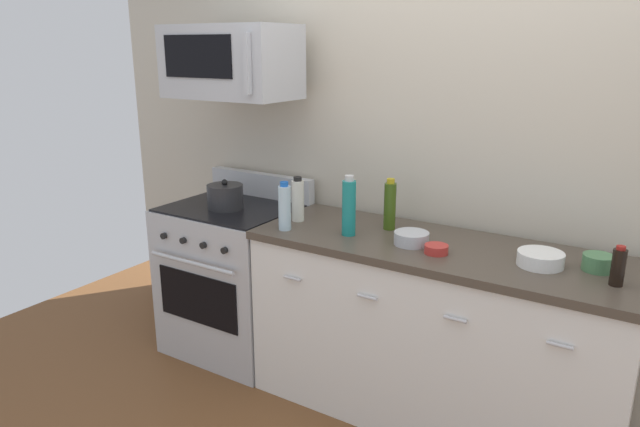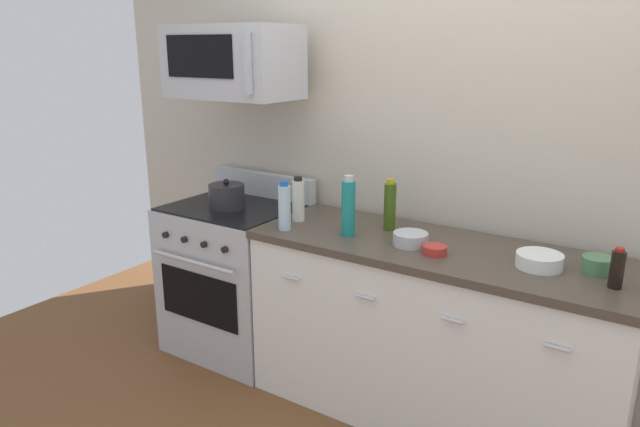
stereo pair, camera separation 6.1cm
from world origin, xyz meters
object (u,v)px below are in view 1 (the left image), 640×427
Objects in this scene: microwave at (231,62)px; bottle_soy_sauce_dark at (618,267)px; bottle_sparkling_teal at (349,207)px; range_oven at (235,277)px; bottle_water_clear at (285,207)px; stockpot at (225,197)px; bowl_white_ceramic at (541,258)px; bowl_red_small at (436,249)px; bowl_steel_prep at (411,238)px; bottle_olive_oil at (390,205)px; bottle_vinegar_white at (298,200)px; bowl_green_glaze at (598,262)px.

microwave is 2.20m from bottle_soy_sauce_dark.
range_oven is at bearing 173.62° from bottle_sparkling_teal.
microwave is 2.93× the size of bottle_water_clear.
bottle_sparkling_teal is 0.85m from stockpot.
bowl_red_small is at bearing -167.93° from bowl_white_ceramic.
bowl_steel_prep is at bearing 178.41° from bottle_soy_sauce_dark.
microwave is 3.78× the size of bowl_white_ceramic.
range_oven is 9.74× the size of bowl_red_small.
bottle_olive_oil is at bearing 5.94° from range_oven.
bottle_vinegar_white reaches higher than range_oven.
bowl_steel_prep is 0.80× the size of stockpot.
bowl_white_ceramic is 0.94× the size of stockpot.
bottle_water_clear reaches higher than bowl_steel_prep.
range_oven is at bearing 90.00° from stockpot.
bottle_soy_sauce_dark is at bearing -2.20° from bottle_vinegar_white.
bowl_green_glaze is at bearing -3.06° from bottle_olive_oil.
range_oven is 1.44× the size of microwave.
bottle_soy_sauce_dark is 0.75m from bowl_red_small.
bowl_steel_prep is (1.18, -0.11, -0.80)m from microwave.
stockpot is (-2.07, 0.03, -0.01)m from bottle_soy_sauce_dark.
bottle_water_clear is (0.53, -0.19, 0.57)m from range_oven.
range_oven is at bearing 177.15° from bottle_vinegar_white.
microwave is at bearing -176.66° from bottle_olive_oil.
bowl_red_small is at bearing -6.97° from microwave.
bowl_white_ceramic is 1.53× the size of bowl_green_glaze.
bottle_vinegar_white is at bearing 173.65° from bowl_red_small.
bottle_sparkling_teal is 0.35m from bowl_steel_prep.
microwave is 3.06× the size of bottle_vinegar_white.
bottle_soy_sauce_dark is 0.65× the size of bottle_water_clear.
bottle_soy_sauce_dark is 1.10m from bottle_olive_oil.
bottle_vinegar_white is 1.16× the size of stockpot.
microwave reaches higher than bowl_red_small.
range_oven is 3.49× the size of bottle_sparkling_teal.
bottle_water_clear is 0.81m from bowl_red_small.
bottle_soy_sauce_dark is 0.79× the size of stockpot.
bottle_olive_oil reaches higher than bowl_steel_prep.
bottle_vinegar_white is at bearing 3.34° from stockpot.
bottle_olive_oil is 0.27m from bowl_steel_prep.
bowl_steel_prep is (-0.89, 0.02, -0.05)m from bottle_soy_sauce_dark.
bottle_olive_oil is (0.98, 0.10, 0.58)m from range_oven.
bottle_sparkling_teal is 1.26× the size of bottle_vinegar_white.
bowl_steel_prep is (1.18, -0.06, 0.48)m from range_oven.
bottle_vinegar_white is (-1.57, 0.06, 0.04)m from bottle_soy_sauce_dark.
stockpot is at bearing 165.01° from bottle_water_clear.
bottle_sparkling_teal is at bearing -6.38° from range_oven.
bottle_water_clear is at bearing -146.86° from bottle_olive_oil.
microwave is 1.42m from bowl_steel_prep.
microwave is at bearing 89.87° from stockpot.
bottle_vinegar_white is (0.49, -0.07, -0.71)m from microwave.
range_oven is 3.99× the size of bottle_olive_oil.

